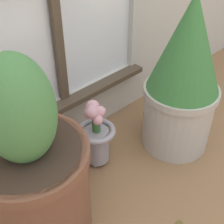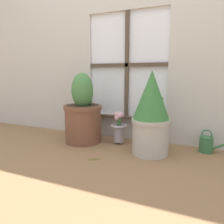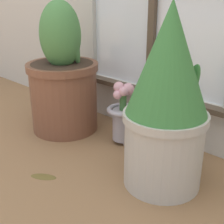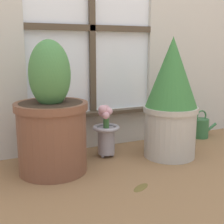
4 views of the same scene
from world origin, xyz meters
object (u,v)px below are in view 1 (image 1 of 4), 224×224
potted_plant_left (32,171)px  flower_vase (96,134)px  watering_can (189,77)px  potted_plant_right (183,78)px

potted_plant_left → flower_vase: 0.37m
watering_can → potted_plant_left: bearing=-171.8°
potted_plant_left → potted_plant_right: (0.68, -0.06, 0.07)m
potted_plant_left → flower_vase: (0.34, 0.09, -0.11)m
potted_plant_right → watering_can: potted_plant_right is taller
potted_plant_left → potted_plant_right: size_ratio=0.97×
watering_can → flower_vase: bearing=-174.7°
potted_plant_left → potted_plant_right: potted_plant_right is taller
potted_plant_left → potted_plant_right: bearing=-5.3°
watering_can → potted_plant_right: bearing=-152.5°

